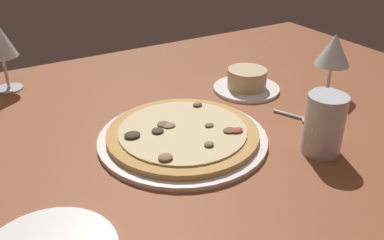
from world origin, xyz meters
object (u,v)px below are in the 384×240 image
Objects in this scene: wine_glass_near at (334,51)px; ramekin_on_saucer at (247,82)px; pizza_main at (183,135)px; water_glass at (324,127)px; spoon at (304,118)px.

ramekin_on_saucer is at bearing 142.85° from wine_glass_near.
ramekin_on_saucer is at bearing 27.55° from pizza_main.
pizza_main is 2.89× the size of water_glass.
spoon is at bearing 59.72° from water_glass.
ramekin_on_saucer is at bearing 93.05° from spoon.
wine_glass_near is 1.58× the size of spoon.
pizza_main reaches higher than spoon.
wine_glass_near reaches higher than pizza_main.
ramekin_on_saucer is at bearing 80.10° from water_glass.
wine_glass_near is at bearing 26.84° from spoon.
water_glass reaches higher than spoon.
spoon is at bearing -86.95° from ramekin_on_saucer.
wine_glass_near is at bearing 40.94° from water_glass.
pizza_main is 27.13cm from water_glass.
pizza_main is 3.49× the size of spoon.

